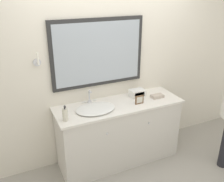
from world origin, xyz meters
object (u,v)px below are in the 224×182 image
at_px(sink_basin, 95,108).
at_px(soap_bottle, 65,115).
at_px(picture_frame, 139,100).
at_px(appliance_box, 137,93).

relative_size(sink_basin, soap_bottle, 2.62).
bearing_deg(soap_bottle, sink_basin, 15.51).
relative_size(sink_basin, picture_frame, 4.16).
bearing_deg(sink_basin, appliance_box, 10.59).
height_order(sink_basin, picture_frame, sink_basin).
distance_m(soap_bottle, picture_frame, 0.99).
height_order(sink_basin, soap_bottle, same).
xyz_separation_m(sink_basin, soap_bottle, (-0.40, -0.11, 0.06)).
xyz_separation_m(soap_bottle, picture_frame, (0.99, 0.03, -0.02)).
bearing_deg(appliance_box, soap_bottle, -167.54).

